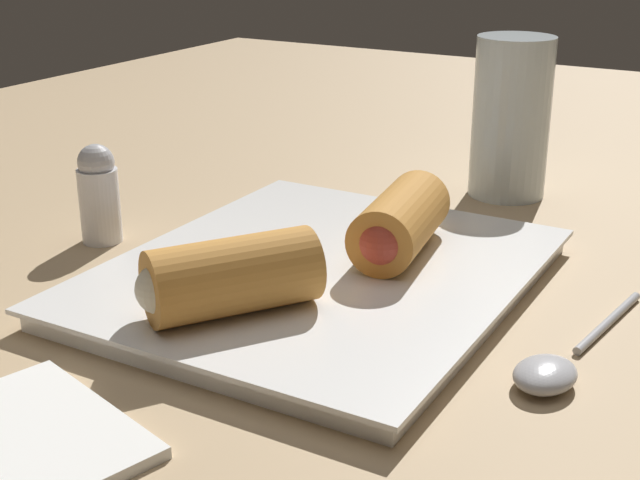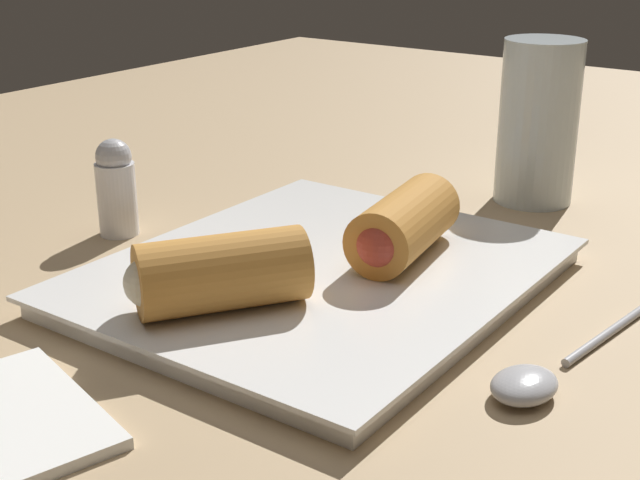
{
  "view_description": "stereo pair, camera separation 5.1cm",
  "coord_description": "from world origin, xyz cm",
  "px_view_note": "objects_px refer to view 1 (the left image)",
  "views": [
    {
      "loc": [
        -43.97,
        -23.84,
        24.61
      ],
      "look_at": [
        0.53,
        1.66,
        5.2
      ],
      "focal_mm": 50.0,
      "sensor_mm": 36.0,
      "label": 1
    },
    {
      "loc": [
        -41.24,
        -28.1,
        24.61
      ],
      "look_at": [
        0.53,
        1.66,
        5.2
      ],
      "focal_mm": 50.0,
      "sensor_mm": 36.0,
      "label": 2
    }
  ],
  "objects_px": {
    "serving_plate": "(320,276)",
    "salt_shaker": "(103,192)",
    "drinking_glass": "(511,118)",
    "spoon": "(554,367)"
  },
  "relations": [
    {
      "from": "serving_plate",
      "to": "salt_shaker",
      "type": "distance_m",
      "value": 0.18
    },
    {
      "from": "serving_plate",
      "to": "drinking_glass",
      "type": "xyz_separation_m",
      "value": [
        0.24,
        -0.04,
        0.06
      ]
    },
    {
      "from": "spoon",
      "to": "drinking_glass",
      "type": "relative_size",
      "value": 1.18
    },
    {
      "from": "spoon",
      "to": "salt_shaker",
      "type": "xyz_separation_m",
      "value": [
        0.04,
        0.34,
        0.03
      ]
    },
    {
      "from": "drinking_glass",
      "to": "salt_shaker",
      "type": "xyz_separation_m",
      "value": [
        -0.24,
        0.21,
        -0.03
      ]
    },
    {
      "from": "serving_plate",
      "to": "salt_shaker",
      "type": "xyz_separation_m",
      "value": [
        -0.0,
        0.18,
        0.03
      ]
    },
    {
      "from": "serving_plate",
      "to": "spoon",
      "type": "xyz_separation_m",
      "value": [
        -0.04,
        -0.16,
        -0.0
      ]
    },
    {
      "from": "serving_plate",
      "to": "spoon",
      "type": "bearing_deg",
      "value": -104.05
    },
    {
      "from": "serving_plate",
      "to": "spoon",
      "type": "relative_size",
      "value": 1.88
    },
    {
      "from": "spoon",
      "to": "drinking_glass",
      "type": "distance_m",
      "value": 0.31
    }
  ]
}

